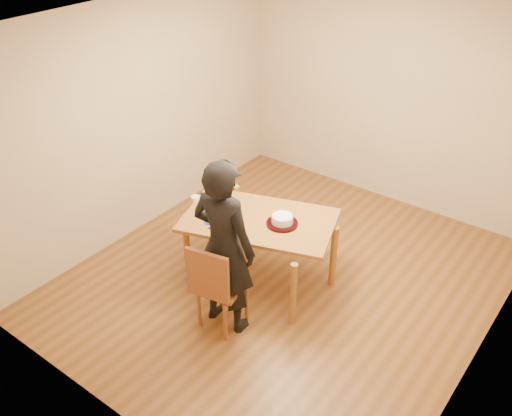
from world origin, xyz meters
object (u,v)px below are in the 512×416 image
Objects in this scene: dining_table at (259,220)px; cake at (282,220)px; person at (224,247)px; cake_plate at (282,223)px; dining_chair at (222,287)px.

cake reaches higher than dining_table.
cake_plate is at bearing -100.40° from person.
dining_table is 4.79× the size of cake_plate.
person reaches higher than cake.
dining_chair is at bearing -96.76° from cake_plate.
person is (0.00, 0.04, 0.43)m from dining_chair.
person is at bearing -97.15° from dining_table.
dining_table is 4.01× the size of dining_chair.
cake is at bearing 71.59° from dining_chair.
dining_table is at bearing -167.82° from cake_plate.
person reaches higher than dining_chair.
cake is (0.00, 0.00, 0.05)m from cake_plate.
person reaches higher than cake_plate.
dining_chair is at bearing -96.76° from cake.
cake_plate reaches higher than dining_table.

